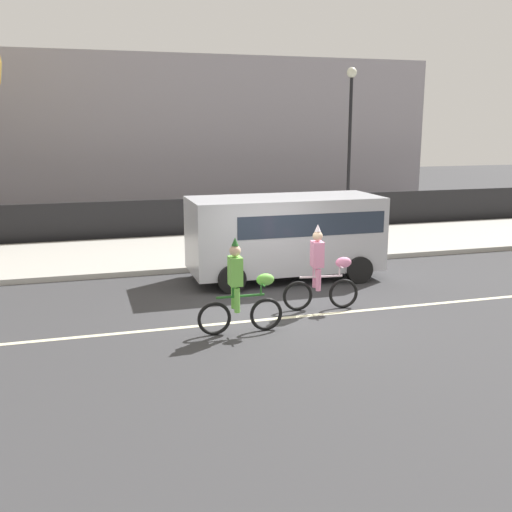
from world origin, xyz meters
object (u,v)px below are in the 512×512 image
object	(u,v)px
parked_van_silver	(287,231)
street_lamp_post	(350,126)
parade_cyclist_lime	(241,292)
parade_cyclist_pink	(322,273)

from	to	relation	value
parked_van_silver	street_lamp_post	size ratio (longest dim) A/B	0.85
parade_cyclist_lime	parked_van_silver	bearing A→B (deg)	59.10
parade_cyclist_pink	street_lamp_post	bearing A→B (deg)	61.83
parade_cyclist_pink	street_lamp_post	world-z (taller)	street_lamp_post
parade_cyclist_pink	street_lamp_post	xyz separation A→B (m)	(4.52, 8.44, 3.15)
parade_cyclist_lime	street_lamp_post	world-z (taller)	street_lamp_post
parade_cyclist_lime	parked_van_silver	xyz separation A→B (m)	(2.29, 3.82, 0.44)
parade_cyclist_pink	parked_van_silver	size ratio (longest dim) A/B	0.38
parked_van_silver	parade_cyclist_pink	bearing A→B (deg)	-93.76
parade_cyclist_lime	parade_cyclist_pink	distance (m)	2.32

